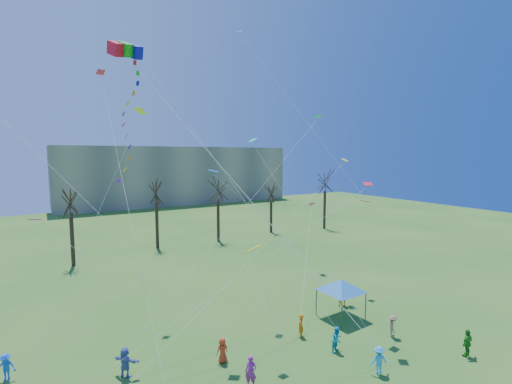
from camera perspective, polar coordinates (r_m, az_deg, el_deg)
distant_building at (r=98.69m, az=-12.50°, el=2.66°), size 60.00×14.00×15.00m
bare_tree_row at (r=50.14m, az=-12.53°, el=-1.23°), size 68.67×8.48×10.43m
big_box_kite at (r=19.51m, az=-18.96°, el=10.41°), size 5.84×6.64×22.13m
canopy_tent_blue at (r=30.05m, az=13.46°, el=-14.30°), size 4.18×4.18×3.14m
festival_crowd at (r=22.71m, az=-3.21°, el=-26.35°), size 26.39×13.52×1.83m
small_kites_aloft at (r=25.50m, az=-4.13°, el=3.75°), size 31.05×19.24×33.14m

